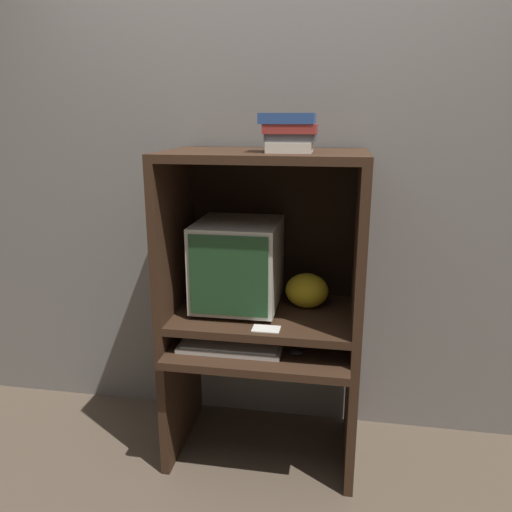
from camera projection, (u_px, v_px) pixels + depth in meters
The scene contains 11 objects.
ground_plane at pixel (254, 485), 2.27m from camera, with size 12.00×12.00×0.00m, color brown.
wall_back at pixel (275, 183), 2.52m from camera, with size 6.00×0.06×2.60m.
desk_base at pixel (262, 383), 2.39m from camera, with size 0.89×0.64×0.62m.
desk_monitor_shelf at pixel (264, 316), 2.35m from camera, with size 0.89×0.57×0.12m.
hutch_upper at pixel (266, 211), 2.25m from camera, with size 0.89×0.57×0.74m.
crt_monitor at pixel (238, 264), 2.33m from camera, with size 0.38×0.42×0.41m.
keyboard at pixel (230, 347), 2.22m from camera, with size 0.46×0.17×0.03m.
mouse at pixel (297, 352), 2.17m from camera, with size 0.06×0.04×0.03m.
snack_bag at pixel (307, 291), 2.36m from camera, with size 0.20×0.15×0.17m.
book_stack at pixel (289, 132), 2.04m from camera, with size 0.23×0.17×0.16m.
paper_card at pixel (266, 329), 2.13m from camera, with size 0.12×0.08×0.00m.
Camera 1 is at (0.33, -1.88, 1.62)m, focal length 35.00 mm.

